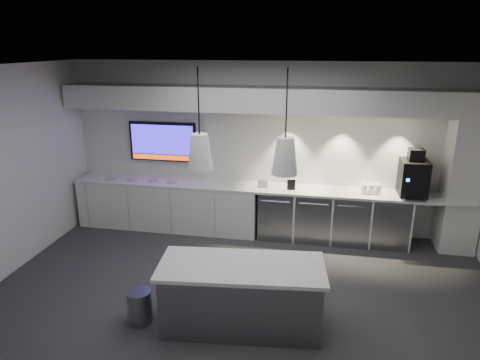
% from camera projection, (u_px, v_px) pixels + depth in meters
% --- Properties ---
extents(floor, '(7.00, 7.00, 0.00)m').
position_uv_depth(floor, '(240.00, 302.00, 5.67)').
color(floor, '#313134').
rests_on(floor, ground).
extents(ceiling, '(7.00, 7.00, 0.00)m').
position_uv_depth(ceiling, '(241.00, 69.00, 4.75)').
color(ceiling, black).
rests_on(ceiling, wall_back).
extents(wall_back, '(7.00, 0.00, 7.00)m').
position_uv_depth(wall_back, '(266.00, 149.00, 7.55)').
color(wall_back, silver).
rests_on(wall_back, floor).
extents(wall_front, '(7.00, 0.00, 7.00)m').
position_uv_depth(wall_front, '(173.00, 320.00, 2.87)').
color(wall_front, silver).
rests_on(wall_front, floor).
extents(back_counter, '(6.80, 0.65, 0.04)m').
position_uv_depth(back_counter, '(263.00, 188.00, 7.44)').
color(back_counter, silver).
rests_on(back_counter, left_base_cabinets).
extents(left_base_cabinets, '(3.30, 0.63, 0.86)m').
position_uv_depth(left_base_cabinets, '(169.00, 205.00, 7.88)').
color(left_base_cabinets, white).
rests_on(left_base_cabinets, floor).
extents(fridge_unit_a, '(0.60, 0.61, 0.85)m').
position_uv_depth(fridge_unit_a, '(277.00, 213.00, 7.53)').
color(fridge_unit_a, gray).
rests_on(fridge_unit_a, floor).
extents(fridge_unit_b, '(0.60, 0.61, 0.85)m').
position_uv_depth(fridge_unit_b, '(313.00, 215.00, 7.42)').
color(fridge_unit_b, gray).
rests_on(fridge_unit_b, floor).
extents(fridge_unit_c, '(0.60, 0.61, 0.85)m').
position_uv_depth(fridge_unit_c, '(350.00, 218.00, 7.31)').
color(fridge_unit_c, gray).
rests_on(fridge_unit_c, floor).
extents(fridge_unit_d, '(0.60, 0.61, 0.85)m').
position_uv_depth(fridge_unit_d, '(389.00, 221.00, 7.20)').
color(fridge_unit_d, gray).
rests_on(fridge_unit_d, floor).
extents(backsplash, '(4.60, 0.03, 1.30)m').
position_uv_depth(backsplash, '(336.00, 149.00, 7.31)').
color(backsplash, white).
rests_on(backsplash, wall_back).
extents(soffit, '(6.90, 0.60, 0.40)m').
position_uv_depth(soffit, '(265.00, 99.00, 7.00)').
color(soffit, white).
rests_on(soffit, wall_back).
extents(column, '(0.55, 0.55, 2.60)m').
position_uv_depth(column, '(464.00, 174.00, 6.77)').
color(column, white).
rests_on(column, floor).
extents(wall_tv, '(1.25, 0.07, 0.72)m').
position_uv_depth(wall_tv, '(163.00, 142.00, 7.81)').
color(wall_tv, black).
rests_on(wall_tv, wall_back).
extents(island, '(2.01, 1.02, 0.82)m').
position_uv_depth(island, '(242.00, 295.00, 5.08)').
color(island, gray).
rests_on(island, floor).
extents(bin, '(0.30, 0.30, 0.42)m').
position_uv_depth(bin, '(140.00, 307.00, 5.21)').
color(bin, gray).
rests_on(bin, floor).
extents(coffee_machine, '(0.43, 0.60, 0.77)m').
position_uv_depth(coffee_machine, '(413.00, 176.00, 6.93)').
color(coffee_machine, black).
rests_on(coffee_machine, back_counter).
extents(sign_black, '(0.14, 0.03, 0.18)m').
position_uv_depth(sign_black, '(291.00, 185.00, 7.23)').
color(sign_black, black).
rests_on(sign_black, back_counter).
extents(sign_white, '(0.18, 0.03, 0.14)m').
position_uv_depth(sign_white, '(263.00, 184.00, 7.34)').
color(sign_white, silver).
rests_on(sign_white, back_counter).
extents(cup_cluster, '(0.30, 0.19, 0.16)m').
position_uv_depth(cup_cluster, '(371.00, 189.00, 7.07)').
color(cup_cluster, white).
rests_on(cup_cluster, back_counter).
extents(tray_a, '(0.19, 0.19, 0.02)m').
position_uv_depth(tray_a, '(111.00, 178.00, 7.83)').
color(tray_a, '#9D9D9D').
rests_on(tray_a, back_counter).
extents(tray_b, '(0.18, 0.18, 0.02)m').
position_uv_depth(tray_b, '(132.00, 179.00, 7.78)').
color(tray_b, '#9D9D9D').
rests_on(tray_b, back_counter).
extents(tray_c, '(0.20, 0.20, 0.02)m').
position_uv_depth(tray_c, '(154.00, 180.00, 7.74)').
color(tray_c, '#9D9D9D').
rests_on(tray_c, back_counter).
extents(tray_d, '(0.18, 0.18, 0.02)m').
position_uv_depth(tray_d, '(172.00, 182.00, 7.64)').
color(tray_d, '#9D9D9D').
rests_on(tray_d, back_counter).
extents(pendant_left, '(0.28, 0.28, 1.10)m').
position_uv_depth(pendant_left, '(200.00, 152.00, 4.63)').
color(pendant_left, white).
rests_on(pendant_left, ceiling).
extents(pendant_right, '(0.28, 0.28, 1.10)m').
position_uv_depth(pendant_right, '(285.00, 156.00, 4.47)').
color(pendant_right, white).
rests_on(pendant_right, ceiling).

